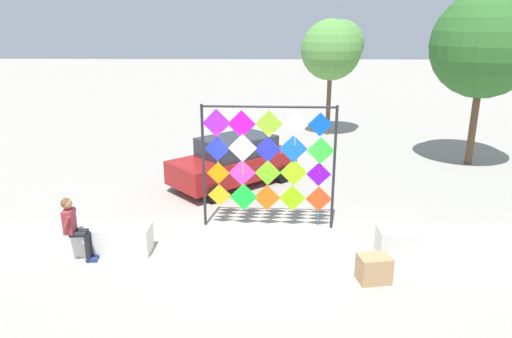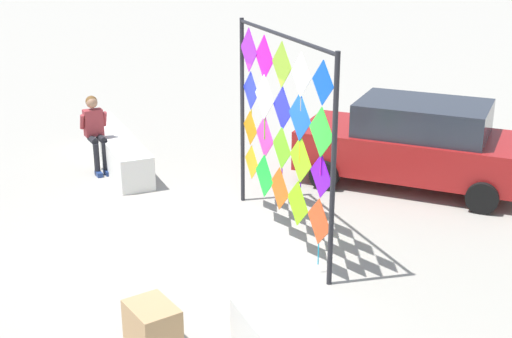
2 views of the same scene
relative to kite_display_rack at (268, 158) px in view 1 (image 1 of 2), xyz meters
name	(u,v)px [view 1 (image 1 of 2)]	position (x,y,z in m)	size (l,w,h in m)	color
ground	(263,245)	(-0.10, -1.10, -1.84)	(120.00, 120.00, 0.00)	#9E998E
plaza_ledge_left	(74,239)	(-4.45, -1.53, -1.52)	(3.51, 0.62, 0.64)	silver
plaza_ledge_right	(456,243)	(4.24, -1.53, -1.52)	(3.51, 0.62, 0.64)	silver
kite_display_rack	(268,158)	(0.00, 0.00, 0.00)	(3.34, 0.18, 3.18)	#232328
seated_vendor	(74,224)	(-4.22, -1.95, -0.97)	(0.67, 0.53, 1.48)	black
parked_car	(234,161)	(-1.09, 3.25, -1.04)	(4.20, 4.06, 1.59)	maroon
cardboard_box_large	(374,269)	(2.16, -2.66, -1.56)	(0.64, 0.47, 0.56)	tan
tree_far_right	(486,39)	(7.61, 5.99, 2.66)	(3.68, 3.82, 6.39)	brown
tree_broadleaf	(334,48)	(2.98, 10.75, 2.13)	(2.92, 2.85, 5.27)	brown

